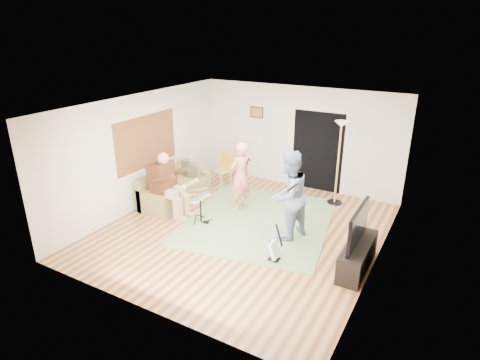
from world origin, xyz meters
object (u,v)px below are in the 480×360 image
Objects in this scene: guitarist at (288,196)px; dining_chair at (223,174)px; sofa at (173,191)px; tv_cabinet at (357,256)px; drum_kit at (201,211)px; singer at (240,177)px; torchiere_lamp at (339,148)px; television at (358,226)px; guitar_spare at (275,250)px.

guitarist is 1.97× the size of dining_chair.
tv_cabinet is (4.79, -0.76, -0.02)m from sofa.
drum_kit is 2.27m from dining_chair.
torchiere_lamp reaches higher than singer.
drum_kit is at bearing -52.55° from dining_chair.
tv_cabinet is 0.60m from television.
guitar_spare is at bearing -93.65° from torchiere_lamp.
guitarist reaches higher than dining_chair.
tv_cabinet is at bearing -1.81° from drum_kit.
television is (3.45, -0.11, 0.57)m from drum_kit.
dining_chair is (0.53, 1.49, 0.07)m from sofa.
guitar_spare is 3.33m from torchiere_lamp.
television reaches higher than dining_chair.
television is at bearing -65.98° from torchiere_lamp.
singer is 2.14× the size of guitar_spare.
guitarist reaches higher than guitar_spare.
television is (1.16, -2.60, -0.57)m from torchiere_lamp.
guitarist is at bearing 99.39° from guitar_spare.
singer is 3.35m from tv_cabinet.
sofa is 4.83m from television.
guitar_spare is 1.49m from tv_cabinet.
guitarist is 1.57× the size of television.
dining_chair is (-2.85, 2.75, 0.12)m from guitar_spare.
singer is 1.74× the size of dining_chair.
sofa is at bearing -77.01° from guitarist.
sofa is 1.20× the size of singer.
tv_cabinet is at bearing 0.00° from television.
guitar_spare is at bearing -26.01° from dining_chair.
torchiere_lamp is (2.29, 2.49, 1.13)m from drum_kit.
singer is 2.44m from torchiere_lamp.
tv_cabinet is (1.21, -2.60, -1.17)m from torchiere_lamp.
drum_kit is at bearing 163.69° from guitar_spare.
singer is 0.80× the size of torchiere_lamp.
guitar_spare is at bearing -160.36° from tv_cabinet.
tv_cabinet is at bearing 93.04° from guitarist.
television reaches higher than tv_cabinet.
guitarist is at bearing -15.94° from dining_chair.
torchiere_lamp reaches higher than guitarist.
drum_kit is 3.57m from torchiere_lamp.
sofa is 0.96× the size of torchiere_lamp.
guitarist reaches higher than sofa.
tv_cabinet is (1.41, 0.50, 0.03)m from guitar_spare.
dining_chair is (-2.69, 1.81, -0.60)m from guitarist.
torchiere_lamp is at bearing 24.56° from dining_chair.
torchiere_lamp is 3.10m from tv_cabinet.
drum_kit is 1.26m from singer.
sofa is 3.06× the size of drum_kit.
guitarist is at bearing -99.28° from torchiere_lamp.
drum_kit is 0.68× the size of dining_chair.
sofa is 3.61m from guitar_spare.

